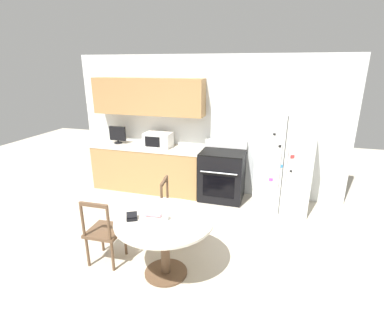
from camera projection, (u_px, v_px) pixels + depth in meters
The scene contains 13 objects.
ground_plane at pixel (154, 266), 3.79m from camera, with size 14.00×14.00×0.00m, color beige.
back_wall at pixel (191, 118), 5.75m from camera, with size 5.20×0.44×2.60m.
kitchen_counter at pixel (148, 168), 6.02m from camera, with size 2.22×0.64×0.90m.
refrigerator at pixel (283, 161), 5.10m from camera, with size 0.90×0.80×1.72m.
oven_range at pixel (222, 175), 5.58m from camera, with size 0.79×0.68×1.08m.
microwave at pixel (158, 140), 5.78m from camera, with size 0.52×0.36×0.28m.
countertop_tv at pixel (118, 134), 6.03m from camera, with size 0.35×0.16×0.35m.
dining_table at pixel (165, 231), 3.47m from camera, with size 1.14×1.14×0.74m.
dining_chair_left at pixel (104, 232), 3.75m from camera, with size 0.43×0.43×0.90m.
dining_chair_far at pixel (176, 210), 4.29m from camera, with size 0.48×0.48×0.90m.
candle_glass at pixel (165, 217), 3.39m from camera, with size 0.08×0.08×0.09m.
folded_napkin at pixel (153, 215), 3.47m from camera, with size 0.19×0.07×0.05m.
wallet at pixel (132, 217), 3.41m from camera, with size 0.16×0.17×0.07m.
Camera 1 is at (1.37, -2.91, 2.42)m, focal length 28.00 mm.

